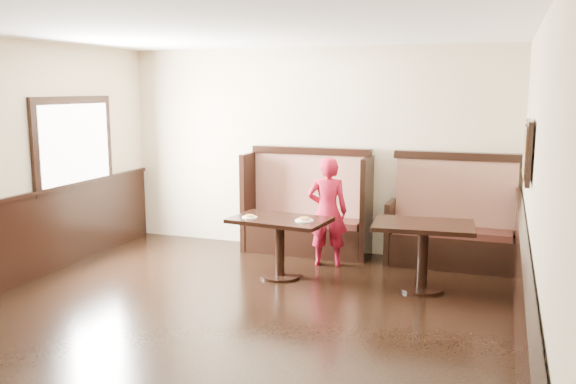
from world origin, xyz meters
The scene contains 9 objects.
ground centered at (0.00, 0.00, 0.00)m, with size 7.00×7.00×0.00m, color black.
room_shell centered at (-0.30, 0.28, 0.67)m, with size 7.00×7.00×7.00m.
booth_main centered at (0.00, 3.30, 0.53)m, with size 1.75×0.72×1.45m.
booth_neighbor centered at (1.95, 3.29, 0.48)m, with size 1.65×0.72×1.45m.
table_main centered at (0.04, 2.10, 0.56)m, with size 1.21×0.83×0.72m.
table_neighbor centered at (1.71, 2.20, 0.57)m, with size 1.17×0.82×0.77m.
child centered at (0.44, 2.76, 0.70)m, with size 0.51×0.34×1.40m, color #A31129.
pizza_plate_left centered at (-0.31, 2.00, 0.74)m, with size 0.18×0.18×0.03m.
pizza_plate_right centered at (0.36, 2.05, 0.74)m, with size 0.22×0.22×0.04m.
Camera 1 is at (2.51, -4.55, 2.25)m, focal length 38.00 mm.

